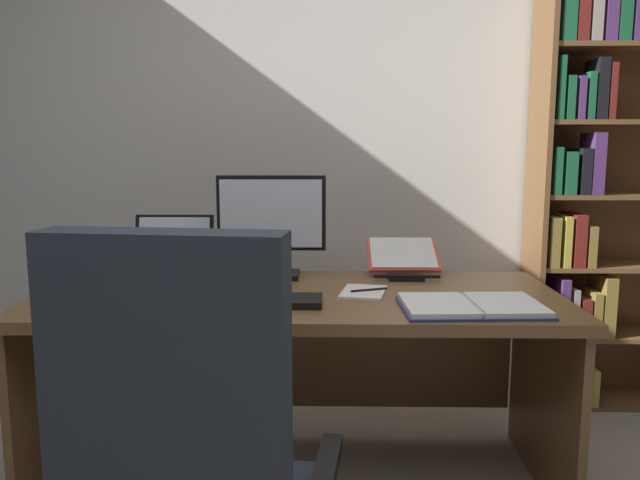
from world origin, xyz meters
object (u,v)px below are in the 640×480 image
desk (300,336)px  keyboard (259,301)px  coffee_mug (82,277)px  computer_mouse (170,298)px  open_binder (471,306)px  notepad (363,292)px  laptop (169,264)px  pen (369,290)px  bookshelf (597,200)px  reading_stand_with_book (403,258)px  monitor (271,227)px

desk → keyboard: size_ratio=4.47×
keyboard → coffee_mug: (-0.69, 0.22, 0.03)m
desk → computer_mouse: 0.53m
keyboard → open_binder: same height
desk → notepad: (0.23, -0.09, 0.19)m
laptop → open_binder: size_ratio=0.71×
desk → pen: pen is taller
computer_mouse → pen: 0.70m
bookshelf → pen: (-1.12, -0.78, -0.26)m
desk → notepad: notepad is taller
keyboard → laptop: bearing=133.5°
notepad → coffee_mug: size_ratio=2.19×
laptop → reading_stand_with_book: size_ratio=1.13×
desk → bookshelf: 1.61m
reading_stand_with_book → open_binder: (0.16, -0.56, -0.06)m
computer_mouse → notepad: (0.66, 0.16, -0.02)m
desk → monitor: (-0.12, 0.19, 0.39)m
monitor → pen: monitor is taller
desk → computer_mouse: computer_mouse is taller
pen → bookshelf: bearing=34.7°
laptop → computer_mouse: size_ratio=3.18×
open_binder → monitor: bearing=142.3°
monitor → open_binder: monitor is taller
bookshelf → monitor: size_ratio=4.69×
desk → computer_mouse: (-0.42, -0.25, 0.21)m
laptop → reading_stand_with_book: bearing=3.9°
reading_stand_with_book → pen: 0.39m
keyboard → computer_mouse: (-0.30, 0.00, 0.01)m
monitor → reading_stand_with_book: (0.54, 0.07, -0.13)m
open_binder → coffee_mug: bearing=166.3°
monitor → computer_mouse: bearing=-124.3°
reading_stand_with_book → coffee_mug: 1.26m
keyboard → notepad: 0.39m
bookshelf → monitor: bearing=-161.6°
laptop → coffee_mug: bearing=-140.0°
monitor → computer_mouse: size_ratio=4.19×
laptop → computer_mouse: 0.46m
desk → keyboard: (-0.12, -0.25, 0.20)m
bookshelf → open_binder: bookshelf is taller
computer_mouse → pen: bearing=13.4°
desk → keyboard: bearing=-116.2°
computer_mouse → laptop: bearing=105.2°
bookshelf → laptop: bookshelf is taller
pen → notepad: bearing=180.0°
laptop → open_binder: bearing=-23.8°
laptop → keyboard: 0.61m
computer_mouse → notepad: bearing=13.8°
bookshelf → open_binder: (-0.80, -0.99, -0.26)m
bookshelf → reading_stand_with_book: bookshelf is taller
monitor → computer_mouse: (-0.30, -0.44, -0.18)m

